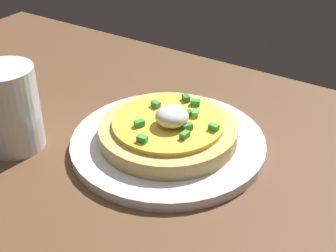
% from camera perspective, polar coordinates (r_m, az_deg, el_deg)
% --- Properties ---
extents(dining_table, '(1.21, 0.77, 0.03)m').
position_cam_1_polar(dining_table, '(0.59, -4.99, -8.02)').
color(dining_table, brown).
rests_on(dining_table, ground).
extents(plate, '(0.26, 0.26, 0.01)m').
position_cam_1_polar(plate, '(0.64, -0.00, -2.05)').
color(plate, white).
rests_on(plate, dining_table).
extents(pizza, '(0.19, 0.19, 0.05)m').
position_cam_1_polar(pizza, '(0.63, 0.03, -0.44)').
color(pizza, tan).
rests_on(pizza, plate).
extents(cup_far, '(0.08, 0.08, 0.12)m').
position_cam_1_polar(cup_far, '(0.65, -18.48, 1.50)').
color(cup_far, silver).
rests_on(cup_far, dining_table).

